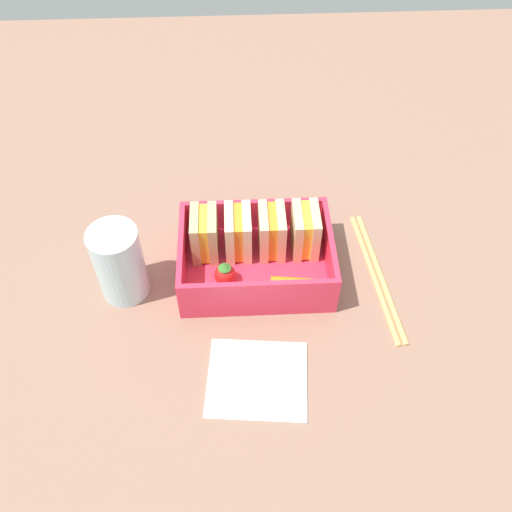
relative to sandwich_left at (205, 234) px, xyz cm
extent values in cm
cube|color=#8C6654|center=(5.78, -2.43, -5.05)|extent=(120.00, 120.00, 2.00)
cube|color=#E82E4B|center=(5.78, -2.43, -3.45)|extent=(17.22, 12.59, 1.20)
cube|color=#E82E4B|center=(5.78, 3.57, -0.69)|extent=(17.22, 0.60, 4.32)
cube|color=#E82E4B|center=(5.78, -8.43, -0.69)|extent=(17.22, 0.60, 4.32)
cube|color=#E82E4B|center=(-2.53, -2.43, -0.69)|extent=(0.60, 11.39, 4.32)
cube|color=#E82E4B|center=(14.09, -2.43, -0.69)|extent=(0.60, 11.39, 4.32)
cube|color=tan|center=(-0.99, 0.00, 0.00)|extent=(0.99, 4.86, 5.71)
cube|color=yellow|center=(0.00, 0.00, 0.00)|extent=(0.99, 4.47, 5.25)
cube|color=tan|center=(0.99, 0.00, 0.00)|extent=(0.99, 4.86, 5.71)
cube|color=beige|center=(2.87, 0.00, 0.00)|extent=(0.99, 4.86, 5.71)
cube|color=orange|center=(3.85, 0.00, 0.00)|extent=(0.99, 4.47, 5.25)
cube|color=beige|center=(4.84, 0.00, 0.00)|extent=(0.99, 4.86, 5.71)
cube|color=#DBB387|center=(6.72, 0.00, 0.00)|extent=(0.99, 4.86, 5.71)
cube|color=orange|center=(7.71, 0.00, 0.00)|extent=(0.99, 4.47, 5.25)
cube|color=#DBB387|center=(8.70, 0.00, 0.00)|extent=(0.99, 4.86, 5.71)
cube|color=#D3BE89|center=(10.58, 0.00, 0.00)|extent=(0.99, 4.86, 5.71)
cube|color=yellow|center=(11.56, 0.00, 0.00)|extent=(0.99, 4.47, 5.25)
cube|color=#D3BE89|center=(12.55, 0.00, 0.00)|extent=(0.99, 4.86, 5.71)
sphere|color=red|center=(2.22, -4.74, -1.64)|extent=(2.43, 2.43, 2.43)
cone|color=#38802E|center=(2.22, -4.74, -0.12)|extent=(1.46, 1.46, 0.60)
cylinder|color=orange|center=(9.64, -5.58, -2.32)|extent=(4.80, 1.64, 1.08)
cylinder|color=tan|center=(19.44, -3.97, -3.70)|extent=(2.75, 18.86, 0.70)
cylinder|color=tan|center=(20.26, -3.88, -3.70)|extent=(2.75, 18.86, 0.70)
cylinder|color=silver|center=(-9.13, -4.37, 0.61)|extent=(5.42, 5.42, 9.33)
cube|color=white|center=(5.26, -16.51, -3.85)|extent=(10.89, 9.82, 0.40)
camera|label=1|loc=(3.87, -43.66, 48.60)|focal=40.00mm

